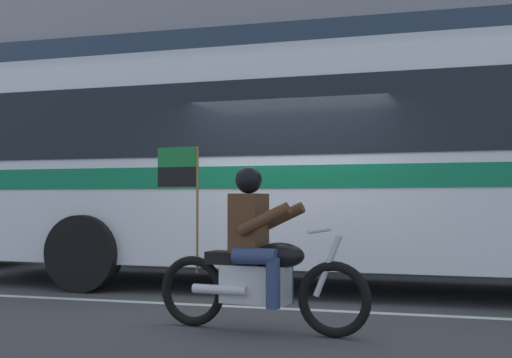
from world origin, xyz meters
TOP-DOWN VIEW (x-y plane):
  - ground_plane at (0.00, 0.00)m, footprint 60.00×60.00m
  - sidewalk_curb at (0.00, 5.10)m, footprint 28.00×3.80m
  - lane_center_stripe at (0.00, -0.60)m, footprint 26.60×0.14m
  - transit_bus at (1.20, 1.19)m, footprint 13.07×2.90m
  - motorcycle_with_rider at (0.18, -1.94)m, footprint 2.19×0.67m

SIDE VIEW (x-z plane):
  - ground_plane at x=0.00m, z-range 0.00..0.00m
  - lane_center_stripe at x=0.00m, z-range 0.00..0.01m
  - sidewalk_curb at x=0.00m, z-range 0.00..0.15m
  - motorcycle_with_rider at x=0.18m, z-range -0.22..1.55m
  - transit_bus at x=1.20m, z-range 0.27..3.49m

